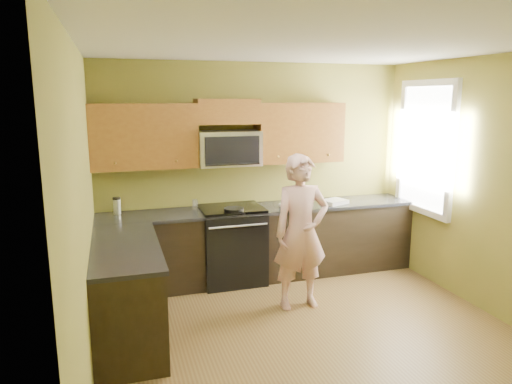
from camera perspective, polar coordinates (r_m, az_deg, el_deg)
name	(u,v)px	position (r m, az deg, el deg)	size (l,w,h in m)	color
floor	(316,340)	(4.74, 7.27, -17.30)	(4.00, 4.00, 0.00)	brown
ceiling	(324,45)	(4.19, 8.24, 17.17)	(4.00, 4.00, 0.00)	white
wall_back	(255,170)	(6.11, -0.14, 2.73)	(4.00, 4.00, 0.00)	olive
wall_front	(488,285)	(2.66, 26.28, -10.07)	(4.00, 4.00, 0.00)	olive
wall_left	(83,218)	(3.89, -20.14, -3.00)	(4.00, 4.00, 0.00)	olive
wall_right	(500,189)	(5.41, 27.36, 0.31)	(4.00, 4.00, 0.00)	olive
cabinet_back_run	(262,244)	(6.03, 0.70, -6.26)	(4.00, 0.60, 0.88)	black
cabinet_left_run	(127,293)	(4.74, -15.34, -11.74)	(0.60, 1.60, 0.88)	black
countertop_back	(262,209)	(5.90, 0.74, -2.03)	(4.00, 0.62, 0.04)	black
countertop_left	(125,247)	(4.58, -15.51, -6.43)	(0.62, 1.60, 0.04)	black
stove	(232,244)	(5.90, -2.95, -6.34)	(0.76, 0.65, 0.95)	black
microwave	(228,165)	(5.80, -3.35, 3.24)	(0.76, 0.40, 0.42)	silver
upper_cab_left	(146,168)	(5.68, -13.19, 2.80)	(1.22, 0.33, 0.75)	brown
upper_cab_right	(299,162)	(6.12, 5.17, 3.65)	(1.12, 0.33, 0.75)	brown
upper_cab_over_mw	(227,111)	(5.77, -3.51, 9.69)	(0.76, 0.33, 0.30)	brown
window	(426,148)	(6.25, 19.83, 5.04)	(0.06, 1.06, 1.66)	white
woman	(301,232)	(5.11, 5.47, -4.88)	(0.62, 0.40, 1.69)	#D5726A
frying_pan	(234,212)	(5.52, -2.69, -2.45)	(0.23, 0.40, 0.05)	black
butter_tub	(298,208)	(5.87, 5.14, -1.95)	(0.12, 0.12, 0.08)	yellow
toast_slice	(303,204)	(6.04, 5.75, -1.49)	(0.11, 0.11, 0.01)	#B27F47
napkin_a	(283,205)	(5.89, 3.23, -1.58)	(0.11, 0.12, 0.06)	silver
napkin_b	(307,204)	(5.96, 6.15, -1.45)	(0.12, 0.13, 0.07)	silver
dish_towel	(334,202)	(6.17, 9.45, -1.17)	(0.30, 0.24, 0.05)	silver
travel_mug	(117,214)	(5.79, -16.39, -2.55)	(0.09, 0.09, 0.20)	silver
glass_c	(195,204)	(5.82, -7.37, -1.49)	(0.07, 0.07, 0.12)	silver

